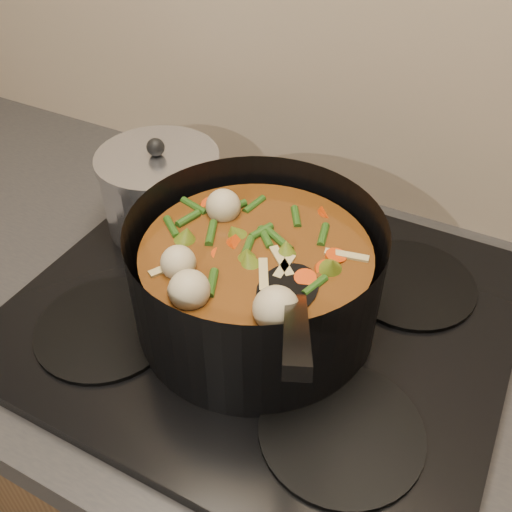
% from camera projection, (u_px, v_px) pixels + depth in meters
% --- Properties ---
extents(counter, '(2.64, 0.64, 0.91)m').
position_uv_depth(counter, '(262.00, 481.00, 1.07)').
color(counter, brown).
rests_on(counter, ground).
extents(stovetop, '(0.62, 0.54, 0.03)m').
position_uv_depth(stovetop, '(264.00, 310.00, 0.76)').
color(stovetop, black).
rests_on(stovetop, counter).
extents(stockpot, '(0.36, 0.40, 0.22)m').
position_uv_depth(stockpot, '(256.00, 278.00, 0.70)').
color(stockpot, black).
rests_on(stockpot, stovetop).
extents(saucepan, '(0.18, 0.18, 0.15)m').
position_uv_depth(saucepan, '(161.00, 190.00, 0.86)').
color(saucepan, silver).
rests_on(saucepan, stovetop).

